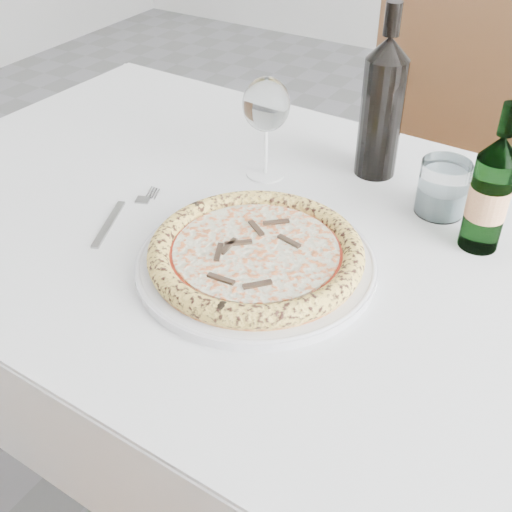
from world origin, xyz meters
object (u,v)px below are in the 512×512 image
at_px(tumbler, 442,191).
at_px(beer_bottle, 490,193).
at_px(chair_far, 418,155).
at_px(plate, 256,262).
at_px(wine_bottle, 382,106).
at_px(pizza, 256,252).
at_px(wine_glass, 266,107).
at_px(dining_table, 287,277).

height_order(tumbler, beer_bottle, beer_bottle).
relative_size(chair_far, beer_bottle, 4.06).
bearing_deg(tumbler, plate, -122.23).
bearing_deg(beer_bottle, wine_bottle, 149.81).
height_order(chair_far, pizza, chair_far).
height_order(pizza, beer_bottle, beer_bottle).
distance_m(chair_far, wine_glass, 0.74).
height_order(wine_glass, tumbler, wine_glass).
distance_m(dining_table, tumbler, 0.29).
xyz_separation_m(chair_far, wine_bottle, (0.07, -0.53, 0.35)).
distance_m(dining_table, wine_bottle, 0.33).
height_order(pizza, wine_glass, wine_glass).
relative_size(dining_table, plate, 4.25).
relative_size(dining_table, beer_bottle, 6.50).
relative_size(chair_far, wine_bottle, 3.13).
xyz_separation_m(wine_glass, wine_bottle, (0.16, 0.11, -0.00)).
bearing_deg(pizza, wine_glass, 117.53).
bearing_deg(wine_glass, tumbler, 7.69).
xyz_separation_m(chair_far, tumbler, (0.21, -0.60, 0.26)).
distance_m(chair_far, tumbler, 0.69).
relative_size(wine_glass, beer_bottle, 0.79).
distance_m(chair_far, wine_bottle, 0.64).
bearing_deg(pizza, tumbler, 57.77).
distance_m(chair_far, beer_bottle, 0.79).
relative_size(wine_glass, tumbler, 2.02).
bearing_deg(wine_bottle, pizza, -95.93).
distance_m(pizza, tumbler, 0.34).
relative_size(pizza, tumbler, 3.47).
bearing_deg(chair_far, dining_table, -87.47).
bearing_deg(dining_table, wine_bottle, 81.74).
relative_size(dining_table, wine_glass, 8.24).
distance_m(pizza, beer_bottle, 0.35).
bearing_deg(plate, wine_glass, 117.53).
distance_m(plate, beer_bottle, 0.35).
xyz_separation_m(tumbler, beer_bottle, (0.08, -0.06, 0.05)).
bearing_deg(tumbler, wine_glass, -172.31).
height_order(pizza, tumbler, tumbler).
relative_size(pizza, wine_bottle, 1.05).
xyz_separation_m(pizza, tumbler, (0.18, 0.28, 0.01)).
relative_size(chair_far, pizza, 2.99).
bearing_deg(wine_bottle, tumbler, -25.69).
xyz_separation_m(chair_far, wine_glass, (-0.09, -0.64, 0.35)).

